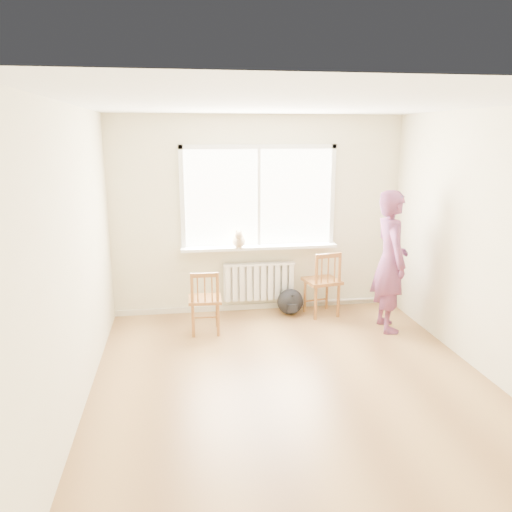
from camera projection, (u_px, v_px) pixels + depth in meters
name	position (u px, v px, depth m)	size (l,w,h in m)	color
floor	(293.00, 383.00, 5.02)	(4.50, 4.50, 0.00)	#9F7341
ceiling	(299.00, 104.00, 4.38)	(4.50, 4.50, 0.00)	white
back_wall	(258.00, 216.00, 6.86)	(4.00, 0.01, 2.70)	beige
window	(259.00, 193.00, 6.76)	(2.12, 0.05, 1.42)	white
windowsill	(260.00, 247.00, 6.85)	(2.15, 0.22, 0.04)	white
radiator	(259.00, 281.00, 6.99)	(1.00, 0.12, 0.55)	white
heating_pipe	(343.00, 300.00, 7.29)	(0.04, 0.04, 1.40)	silver
baseboard	(258.00, 306.00, 7.15)	(4.00, 0.03, 0.08)	beige
chair_left	(205.00, 302.00, 6.19)	(0.42, 0.40, 0.82)	olive
chair_right	(324.00, 283.00, 6.80)	(0.52, 0.50, 0.91)	olive
person	(390.00, 261.00, 6.24)	(0.65, 0.43, 1.78)	#B33B5F
cat	(239.00, 240.00, 6.69)	(0.21, 0.41, 0.27)	beige
backpack	(290.00, 302.00, 6.91)	(0.36, 0.27, 0.36)	black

